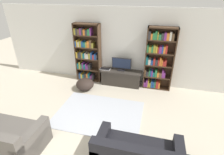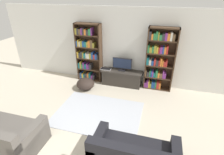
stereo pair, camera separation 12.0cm
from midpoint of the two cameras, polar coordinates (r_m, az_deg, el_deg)
wall_back at (r=6.07m, az=3.33°, el=9.98°), size 8.80×0.06×2.60m
bookshelf_left at (r=6.34m, az=-7.24°, el=7.82°), size 0.91×0.30×2.07m
bookshelf_right at (r=5.85m, az=15.62°, el=5.63°), size 0.91×0.30×2.07m
tv_stand at (r=6.17m, az=3.71°, el=-0.07°), size 1.42×0.45×0.54m
television at (r=5.98m, az=3.92°, el=4.38°), size 0.67×0.16×0.46m
laptop at (r=6.16m, az=-1.49°, el=2.82°), size 0.36×0.21×0.03m
area_rug at (r=4.91m, az=-3.84°, el=-11.61°), size 2.31×1.68×0.02m
couch_left_sectional at (r=4.48m, az=-31.29°, el=-16.22°), size 1.55×0.97×0.82m
beanbag_ottoman at (r=5.98m, az=-8.10°, el=-2.08°), size 0.60×0.60×0.39m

